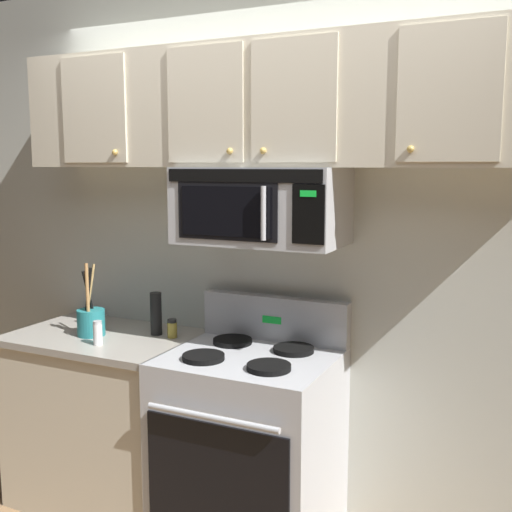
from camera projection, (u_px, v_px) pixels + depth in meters
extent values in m
cube|color=silver|center=(282.00, 248.00, 3.08)|extent=(5.20, 0.10, 2.70)
cube|color=#B7BABF|center=(250.00, 449.00, 2.88)|extent=(0.76, 0.64, 0.90)
cube|color=black|center=(215.00, 483.00, 2.59)|extent=(0.67, 0.01, 0.52)
cylinder|color=#B7BABF|center=(211.00, 418.00, 2.52)|extent=(0.61, 0.03, 0.03)
cube|color=#B7BABF|center=(275.00, 318.00, 3.05)|extent=(0.76, 0.07, 0.22)
cube|color=#19D83F|center=(272.00, 320.00, 3.02)|extent=(0.10, 0.00, 0.04)
cylinder|color=black|center=(203.00, 357.00, 2.75)|extent=(0.19, 0.19, 0.02)
cylinder|color=black|center=(269.00, 367.00, 2.62)|extent=(0.19, 0.19, 0.02)
cylinder|color=black|center=(232.00, 341.00, 3.00)|extent=(0.19, 0.19, 0.02)
cylinder|color=black|center=(294.00, 349.00, 2.87)|extent=(0.19, 0.19, 0.02)
cube|color=#B7BABF|center=(261.00, 206.00, 2.83)|extent=(0.76, 0.39, 0.35)
cube|color=black|center=(241.00, 176.00, 2.63)|extent=(0.73, 0.01, 0.06)
cube|color=black|center=(226.00, 211.00, 2.68)|extent=(0.49, 0.01, 0.25)
cube|color=black|center=(226.00, 212.00, 2.68)|extent=(0.44, 0.01, 0.22)
cube|color=black|center=(308.00, 214.00, 2.52)|extent=(0.14, 0.01, 0.25)
cube|color=#19D83F|center=(308.00, 194.00, 2.50)|extent=(0.07, 0.00, 0.03)
cylinder|color=#B7BABF|center=(263.00, 213.00, 2.58)|extent=(0.02, 0.02, 0.23)
cube|color=beige|center=(264.00, 106.00, 2.79)|extent=(2.50, 0.33, 0.55)
cube|color=beige|center=(94.00, 110.00, 2.99)|extent=(0.38, 0.01, 0.51)
sphere|color=tan|center=(115.00, 152.00, 2.95)|extent=(0.03, 0.03, 0.03)
cube|color=beige|center=(205.00, 104.00, 2.72)|extent=(0.38, 0.01, 0.51)
sphere|color=tan|center=(230.00, 151.00, 2.69)|extent=(0.03, 0.03, 0.03)
cube|color=beige|center=(293.00, 100.00, 2.55)|extent=(0.38, 0.01, 0.51)
sphere|color=tan|center=(263.00, 151.00, 2.62)|extent=(0.03, 0.03, 0.03)
cube|color=beige|center=(449.00, 93.00, 2.28)|extent=(0.38, 0.01, 0.51)
sphere|color=tan|center=(410.00, 149.00, 2.35)|extent=(0.03, 0.03, 0.03)
cube|color=beige|center=(107.00, 420.00, 3.25)|extent=(0.90, 0.62, 0.86)
cube|color=#9E998E|center=(104.00, 337.00, 3.18)|extent=(0.93, 0.65, 0.03)
cylinder|color=teal|center=(91.00, 323.00, 3.14)|extent=(0.14, 0.14, 0.13)
cylinder|color=#A87A47|center=(87.00, 293.00, 3.09)|extent=(0.04, 0.04, 0.30)
cylinder|color=tan|center=(90.00, 293.00, 3.12)|extent=(0.04, 0.06, 0.29)
cylinder|color=black|center=(88.00, 295.00, 3.11)|extent=(0.05, 0.03, 0.28)
cylinder|color=black|center=(89.00, 296.00, 3.13)|extent=(0.02, 0.08, 0.26)
cylinder|color=white|center=(98.00, 335.00, 2.98)|extent=(0.04, 0.04, 0.10)
cylinder|color=#B7BABF|center=(97.00, 323.00, 2.97)|extent=(0.04, 0.04, 0.02)
cylinder|color=black|center=(156.00, 314.00, 3.15)|extent=(0.06, 0.06, 0.22)
cylinder|color=olive|center=(172.00, 330.00, 3.11)|extent=(0.05, 0.05, 0.08)
cylinder|color=black|center=(172.00, 321.00, 3.10)|extent=(0.05, 0.05, 0.02)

